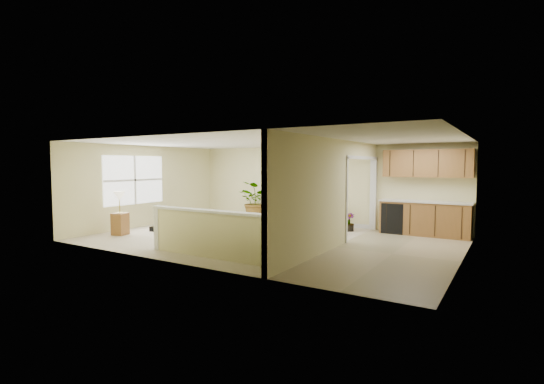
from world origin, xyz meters
The scene contains 20 objects.
floor centered at (0.00, 0.00, 0.00)m, with size 9.00×9.00×0.00m, color #B5AB8C.
back_wall centered at (0.00, 3.00, 1.25)m, with size 9.00×0.04×2.50m, color beige.
front_wall centered at (0.00, -3.00, 1.25)m, with size 9.00×0.04×2.50m, color beige.
left_wall centered at (-4.50, 0.00, 1.25)m, with size 0.04×6.00×2.50m, color beige.
right_wall centered at (4.50, 0.00, 1.25)m, with size 0.04×6.00×2.50m, color beige.
ceiling centered at (0.00, 0.00, 2.50)m, with size 9.00×6.00×0.04m, color silver.
kitchen_vinyl centered at (3.15, 0.00, 0.00)m, with size 2.70×6.00×0.01m, color #9B8C69.
interior_partition centered at (1.80, 0.25, 1.22)m, with size 0.18×5.99×2.50m.
pony_half_wall centered at (0.08, -2.30, 0.52)m, with size 3.42×0.22×1.00m.
left_window centered at (-4.49, -0.50, 1.45)m, with size 0.05×2.15×1.45m, color white.
wall_art_left centered at (-0.95, 2.97, 1.75)m, with size 0.48×0.04×0.58m.
wall_mirror centered at (0.30, 2.97, 1.80)m, with size 0.55×0.04×0.55m.
kitchen_cabinets centered at (3.19, 2.73, 0.87)m, with size 2.36×0.65×2.33m.
piano centered at (-3.15, 0.10, 0.53)m, with size 1.85×1.83×1.26m.
piano_bench centered at (-1.87, -0.59, 0.25)m, with size 0.37×0.74×0.49m, color black.
loveseat centered at (0.08, 2.50, 0.34)m, with size 1.64×1.03×0.89m.
accent_table centered at (-1.00, 2.28, 0.43)m, with size 0.46×0.46×0.67m.
palm_plant centered at (-2.06, 2.58, 0.66)m, with size 1.54×1.45×1.35m.
small_plant centered at (1.31, 2.29, 0.22)m, with size 0.33×0.33×0.52m.
lamp_stand centered at (-3.80, -1.56, 0.50)m, with size 0.41×0.41×1.19m.
Camera 1 is at (5.31, -8.46, 1.92)m, focal length 26.00 mm.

